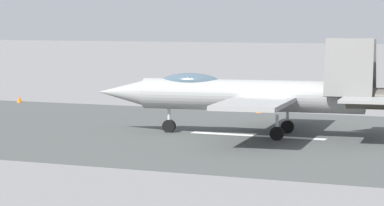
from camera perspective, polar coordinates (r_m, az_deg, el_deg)
ground_plane at (r=50.81m, az=4.86°, el=-2.14°), size 400.00×400.00×0.00m
runway_strip at (r=50.81m, az=4.88°, el=-2.13°), size 240.00×26.00×0.02m
fighter_jet at (r=50.98m, az=3.86°, el=0.56°), size 17.47×14.28×5.56m
marker_cone_mid at (r=63.59m, az=4.27°, el=-0.40°), size 0.44×0.44×0.55m
marker_cone_far at (r=72.70m, az=-10.88°, el=0.23°), size 0.44×0.44×0.55m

